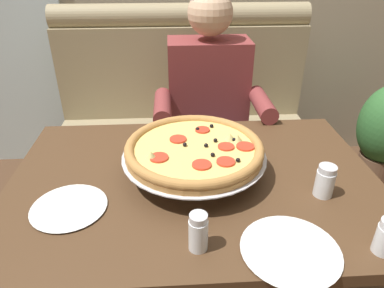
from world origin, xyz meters
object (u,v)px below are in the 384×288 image
shaker_pepper_flakes (198,234)px  plate_near_right (69,206)px  dining_table (195,199)px  shaker_parmesan (325,183)px  patio_chair (52,67)px  booth_bench (184,138)px  plate_near_left (291,248)px  pizza (196,150)px  diner_main (210,108)px

shaker_pepper_flakes → plate_near_right: (-0.37, 0.18, -0.04)m
dining_table → shaker_parmesan: (0.39, -0.11, 0.13)m
shaker_parmesan → patio_chair: size_ratio=0.12×
dining_table → booth_bench: bearing=90.0°
plate_near_left → plate_near_right: (-0.60, 0.21, 0.00)m
dining_table → shaker_parmesan: size_ratio=11.80×
pizza → shaker_pepper_flakes: bearing=-92.9°
dining_table → patio_chair: 2.26m
patio_chair → plate_near_left: bearing=-61.0°
dining_table → plate_near_right: (-0.38, -0.13, 0.10)m
booth_bench → plate_near_left: 1.30m
booth_bench → dining_table: (0.00, -0.89, 0.24)m
pizza → plate_near_right: pizza is taller
dining_table → pizza: bearing=80.4°
dining_table → diner_main: 0.64m
patio_chair → diner_main: bearing=-48.9°
plate_near_left → patio_chair: patio_chair is taller
booth_bench → diner_main: size_ratio=1.16×
plate_near_left → plate_near_right: 0.64m
booth_bench → shaker_parmesan: (0.39, -1.01, 0.38)m
booth_bench → diner_main: 0.43m
shaker_parmesan → plate_near_left: bearing=-127.4°
booth_bench → plate_near_right: bearing=-110.4°
shaker_pepper_flakes → shaker_parmesan: 0.45m
diner_main → shaker_parmesan: diner_main is taller
booth_bench → patio_chair: (-1.07, 1.10, 0.13)m
dining_table → shaker_pepper_flakes: size_ratio=11.37×
diner_main → patio_chair: diner_main is taller
plate_near_left → pizza: bearing=120.5°
shaker_parmesan → plate_near_left: size_ratio=0.41×
shaker_parmesan → plate_near_right: (-0.77, -0.02, -0.03)m
dining_table → shaker_parmesan: bearing=-16.2°
shaker_pepper_flakes → dining_table: bearing=87.7°
dining_table → diner_main: size_ratio=0.97×
shaker_parmesan → patio_chair: (-1.46, 2.10, -0.25)m
shaker_parmesan → shaker_pepper_flakes: bearing=-154.1°
dining_table → plate_near_left: plate_near_left is taller
pizza → plate_near_left: pizza is taller
shaker_pepper_flakes → plate_near_left: (0.23, -0.03, -0.04)m
plate_near_right → diner_main: bearing=56.5°
diner_main → shaker_pepper_flakes: size_ratio=11.76×
plate_near_left → patio_chair: bearing=119.0°
pizza → shaker_pepper_flakes: size_ratio=4.40×
dining_table → plate_near_right: size_ratio=5.51×
shaker_pepper_flakes → plate_near_right: bearing=154.2°
plate_near_right → patio_chair: size_ratio=0.26×
patio_chair → shaker_pepper_flakes: bearing=-65.3°
plate_near_left → plate_near_right: size_ratio=1.14×
shaker_parmesan → patio_chair: 2.57m
booth_bench → patio_chair: booth_bench is taller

